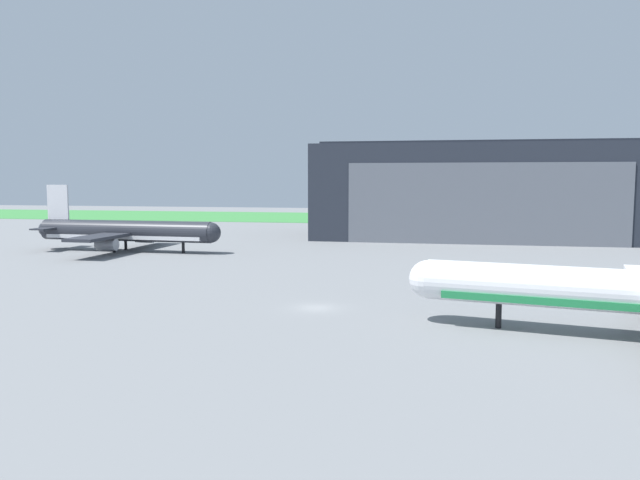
{
  "coord_description": "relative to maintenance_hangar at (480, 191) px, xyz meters",
  "views": [
    {
      "loc": [
        12.78,
        -64.43,
        14.06
      ],
      "look_at": [
        -3.33,
        19.48,
        5.44
      ],
      "focal_mm": 34.5,
      "sensor_mm": 36.0,
      "label": 1
    }
  ],
  "objects": [
    {
      "name": "airliner_far_left",
      "position": [
        -68.47,
        -42.99,
        -7.15
      ],
      "size": [
        38.28,
        29.76,
        12.77
      ],
      "color": "#282B33",
      "rests_on": "ground_plane"
    },
    {
      "name": "maintenance_hangar",
      "position": [
        0.0,
        0.0,
        0.0
      ],
      "size": [
        76.39,
        35.6,
        22.86
      ],
      "color": "#232833",
      "rests_on": "ground_plane"
    },
    {
      "name": "grass_field_strip",
      "position": [
        -22.57,
        64.87,
        -10.93
      ],
      "size": [
        440.0,
        56.0,
        0.08
      ],
      "primitive_type": "cube",
      "color": "#3D8941",
      "rests_on": "ground_plane"
    },
    {
      "name": "ground_plane",
      "position": [
        -22.57,
        -86.88,
        -10.97
      ],
      "size": [
        440.0,
        440.0,
        0.0
      ],
      "primitive_type": "plane",
      "color": "slate"
    }
  ]
}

